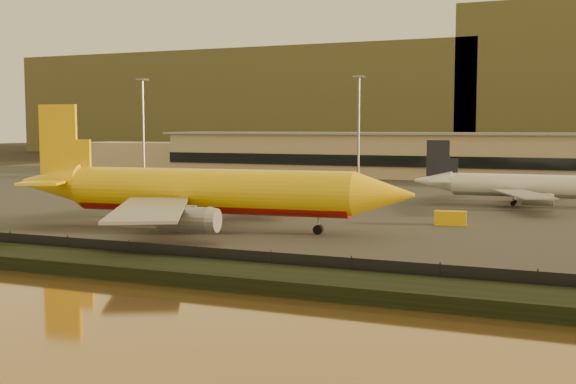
% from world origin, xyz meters
% --- Properties ---
extents(ground, '(900.00, 900.00, 0.00)m').
position_xyz_m(ground, '(0.00, 0.00, 0.00)').
color(ground, black).
rests_on(ground, ground).
extents(embankment, '(320.00, 7.00, 1.40)m').
position_xyz_m(embankment, '(0.00, -17.00, 0.70)').
color(embankment, black).
rests_on(embankment, ground).
extents(tarmac, '(320.00, 220.00, 0.20)m').
position_xyz_m(tarmac, '(0.00, 95.00, 0.10)').
color(tarmac, '#2D2D2D').
rests_on(tarmac, ground).
extents(perimeter_fence, '(300.00, 0.05, 2.20)m').
position_xyz_m(perimeter_fence, '(0.00, -13.00, 1.30)').
color(perimeter_fence, black).
rests_on(perimeter_fence, tarmac).
extents(terminal_building, '(202.00, 25.00, 12.60)m').
position_xyz_m(terminal_building, '(-14.52, 125.55, 6.25)').
color(terminal_building, '#C9B38C').
rests_on(terminal_building, tarmac).
extents(apron_light_masts, '(152.20, 12.20, 25.40)m').
position_xyz_m(apron_light_masts, '(15.00, 75.00, 15.70)').
color(apron_light_masts, slate).
rests_on(apron_light_masts, tarmac).
extents(distant_hills, '(470.00, 160.00, 70.00)m').
position_xyz_m(distant_hills, '(-20.74, 340.00, 31.39)').
color(distant_hills, brown).
rests_on(distant_hills, ground).
extents(dhl_cargo_jet, '(57.96, 56.47, 17.30)m').
position_xyz_m(dhl_cargo_jet, '(-11.12, 11.63, 5.37)').
color(dhl_cargo_jet, yellow).
rests_on(dhl_cargo_jet, tarmac).
extents(white_narrowbody_jet, '(40.36, 39.50, 11.62)m').
position_xyz_m(white_narrowbody_jet, '(27.50, 60.54, 3.67)').
color(white_narrowbody_jet, white).
rests_on(white_narrowbody_jet, tarmac).
extents(gse_vehicle_yellow, '(4.73, 2.61, 2.02)m').
position_xyz_m(gse_vehicle_yellow, '(19.50, 28.98, 1.21)').
color(gse_vehicle_yellow, yellow).
rests_on(gse_vehicle_yellow, tarmac).
extents(gse_vehicle_white, '(4.34, 2.52, 1.83)m').
position_xyz_m(gse_vehicle_white, '(-19.00, 30.57, 1.12)').
color(gse_vehicle_white, white).
rests_on(gse_vehicle_white, tarmac).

